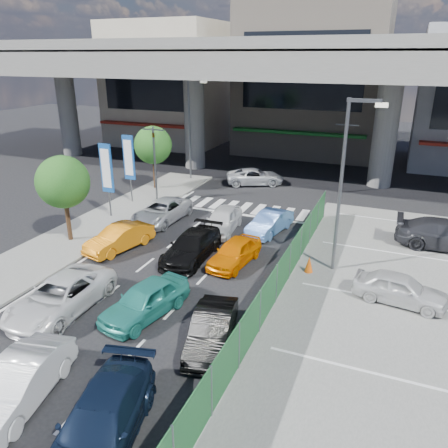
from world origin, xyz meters
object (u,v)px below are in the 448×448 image
at_px(tree_near, 63,182).
at_px(hatch_black_mid_right, 212,330).
at_px(taxi_orange_left, 119,238).
at_px(crossing_wagon_silver, 255,177).
at_px(signboard_far, 129,160).
at_px(sedan_black_mid, 192,247).
at_px(traffic_light_left, 154,146).
at_px(taxi_teal_mid, 145,300).
at_px(street_lamp_right, 346,174).
at_px(parked_sedan_white, 400,289).
at_px(traffic_light_right, 346,140).
at_px(parked_sedan_dgrey, 448,235).
at_px(hatch_white_back_mid, 19,384).
at_px(kei_truck_front_right, 270,223).
at_px(minivan_navy_back, 101,423).
at_px(traffic_cone, 309,264).
at_px(street_lamp_left, 191,121).
at_px(sedan_white_front_mid, 222,220).
at_px(wagon_silver_front_left, 162,211).
at_px(tree_far, 153,145).
at_px(sedan_white_mid_left, 61,296).
at_px(taxi_orange_right, 235,252).
at_px(signboard_near, 107,170).

bearing_deg(tree_near, hatch_black_mid_right, -26.76).
bearing_deg(taxi_orange_left, crossing_wagon_silver, 94.16).
relative_size(signboard_far, sedan_black_mid, 1.02).
distance_m(traffic_light_left, taxi_teal_mid, 14.94).
height_order(street_lamp_right, parked_sedan_white, street_lamp_right).
xyz_separation_m(taxi_teal_mid, parked_sedan_white, (9.22, 4.74, 0.00)).
relative_size(traffic_light_right, parked_sedan_dgrey, 1.00).
height_order(hatch_white_back_mid, kei_truck_front_right, hatch_white_back_mid).
bearing_deg(parked_sedan_dgrey, minivan_navy_back, 151.54).
bearing_deg(parked_sedan_white, street_lamp_right, 62.19).
height_order(tree_near, parked_sedan_dgrey, tree_near).
distance_m(sedan_black_mid, parked_sedan_white, 9.83).
bearing_deg(traffic_cone, street_lamp_left, 134.01).
distance_m(traffic_light_left, sedan_black_mid, 10.36).
bearing_deg(kei_truck_front_right, traffic_cone, -41.19).
relative_size(sedan_black_mid, traffic_cone, 5.98).
relative_size(sedan_white_front_mid, kei_truck_front_right, 1.06).
xyz_separation_m(wagon_silver_front_left, parked_sedan_white, (13.87, -4.66, 0.04)).
bearing_deg(traffic_light_right, traffic_light_left, -149.11).
bearing_deg(minivan_navy_back, kei_truck_front_right, 77.12).
xyz_separation_m(tree_far, parked_sedan_dgrey, (19.99, -3.83, -2.57)).
bearing_deg(sedan_black_mid, sedan_white_mid_left, -113.87).
relative_size(taxi_orange_left, parked_sedan_white, 1.06).
xyz_separation_m(kei_truck_front_right, parked_sedan_dgrey, (9.35, 1.34, 0.19)).
xyz_separation_m(street_lamp_right, crossing_wagon_silver, (-8.33, 12.67, -4.14)).
xyz_separation_m(signboard_far, sedan_white_mid_left, (5.10, -12.79, -2.37)).
distance_m(hatch_black_mid_right, taxi_orange_right, 6.54).
relative_size(minivan_navy_back, sedan_white_front_mid, 1.17).
bearing_deg(minivan_navy_back, street_lamp_right, 58.04).
bearing_deg(parked_sedan_dgrey, signboard_far, 88.81).
relative_size(tree_near, crossing_wagon_silver, 1.07).
relative_size(tree_far, sedan_white_front_mid, 1.19).
bearing_deg(taxi_teal_mid, minivan_navy_back, -56.65).
height_order(minivan_navy_back, sedan_black_mid, minivan_navy_back).
height_order(street_lamp_left, kei_truck_front_right, street_lamp_left).
height_order(street_lamp_right, street_lamp_left, same).
relative_size(traffic_light_left, sedan_black_mid, 1.13).
bearing_deg(taxi_orange_left, taxi_teal_mid, -32.15).
bearing_deg(sedan_black_mid, crossing_wagon_silver, 94.68).
bearing_deg(taxi_orange_left, sedan_black_mid, 20.44).
xyz_separation_m(traffic_light_left, parked_sedan_dgrey, (18.39, -1.33, -3.12)).
distance_m(street_lamp_left, crossing_wagon_silver, 6.66).
height_order(street_lamp_right, signboard_far, street_lamp_right).
bearing_deg(traffic_light_right, minivan_navy_back, -95.65).
bearing_deg(tree_far, sedan_white_mid_left, -71.97).
height_order(signboard_near, crossing_wagon_silver, signboard_near).
relative_size(signboard_near, sedan_black_mid, 1.02).
height_order(street_lamp_right, hatch_white_back_mid, street_lamp_right).
distance_m(minivan_navy_back, taxi_orange_left, 12.61).
bearing_deg(sedan_white_front_mid, traffic_light_left, 146.05).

